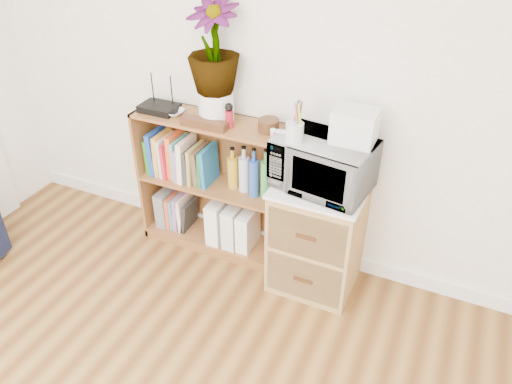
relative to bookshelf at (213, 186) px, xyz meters
The scene contains 21 objects.
skirting_board 0.57m from the bookshelf, 21.80° to the left, with size 4.00×0.02×0.10m, color white.
bookshelf is the anchor object (origin of this frame).
wicker_unit 0.76m from the bookshelf, ahead, with size 0.50×0.45×0.70m, color #9E7542.
microwave 0.85m from the bookshelf, ahead, with size 0.53×0.36×0.29m, color white.
pen_cup 0.86m from the bookshelf, 15.02° to the right, with size 0.10×0.10×0.11m, color silver.
small_appliance 1.09m from the bookshelf, ahead, with size 0.22×0.19×0.18m, color silver.
router 0.61m from the bookshelf, behind, with size 0.24×0.16×0.04m, color black.
white_bowl 0.55m from the bookshelf, behind, with size 0.13×0.13×0.03m, color silver.
plant_pot 0.57m from the bookshelf, 27.97° to the left, with size 0.21×0.21×0.18m, color silver.
potted_plant 0.92m from the bookshelf, 27.97° to the left, with size 0.30×0.30×0.53m, color #2C6E31.
trinket_box 0.51m from the bookshelf, 79.41° to the right, with size 0.29×0.07×0.05m, color #34200E.
kokeshi_doll 0.55m from the bookshelf, 14.50° to the right, with size 0.05×0.05×0.10m, color maroon.
wooden_bowl 0.64m from the bookshelf, ahead, with size 0.12×0.12×0.07m, color #3A200F.
paint_jars 0.70m from the bookshelf, 10.51° to the right, with size 0.10×0.04×0.05m, color pink.
file_box 0.48m from the bookshelf, behind, with size 0.08×0.21×0.26m, color slate.
magazine_holder_left 0.26m from the bookshelf, 15.05° to the right, with size 0.10×0.24×0.30m, color white.
magazine_holder_mid 0.30m from the bookshelf, ahead, with size 0.09×0.23×0.29m, color silver.
magazine_holder_right 0.37m from the bookshelf, ahead, with size 0.09×0.22×0.27m, color white.
cookbooks 0.29m from the bookshelf, behind, with size 0.46×0.20×0.30m.
liquor_bottles 0.35m from the bookshelf, ahead, with size 0.38×0.07×0.32m.
lower_books 0.39m from the bookshelf, behind, with size 0.17×0.19×0.26m.
Camera 1 is at (1.05, -0.29, 2.24)m, focal length 35.00 mm.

